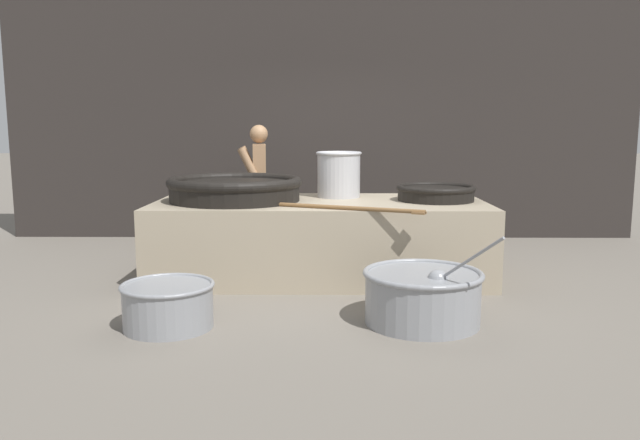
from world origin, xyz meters
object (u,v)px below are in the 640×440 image
(giant_wok_far, at_px, (436,192))
(prep_bowl_vegetables, at_px, (423,294))
(giant_wok_near, at_px, (235,188))
(prep_bowl_meat, at_px, (168,303))
(cook, at_px, (259,185))
(stock_pot, at_px, (339,174))

(giant_wok_far, distance_m, prep_bowl_vegetables, 1.86)
(giant_wok_near, height_order, prep_bowl_meat, giant_wok_near)
(cook, bearing_deg, giant_wok_near, 76.71)
(stock_pot, height_order, prep_bowl_meat, stock_pot)
(cook, relative_size, prep_bowl_meat, 2.16)
(stock_pot, bearing_deg, giant_wok_near, -161.29)
(giant_wok_far, bearing_deg, prep_bowl_vegetables, -102.73)
(stock_pot, height_order, prep_bowl_vegetables, stock_pot)
(giant_wok_far, height_order, prep_bowl_meat, giant_wok_far)
(prep_bowl_vegetables, bearing_deg, giant_wok_near, 137.00)
(giant_wok_far, distance_m, cook, 2.28)
(giant_wok_far, distance_m, stock_pot, 1.10)
(giant_wok_near, bearing_deg, stock_pot, 18.71)
(giant_wok_near, xyz_separation_m, giant_wok_far, (2.15, 0.05, -0.05))
(giant_wok_near, bearing_deg, prep_bowl_meat, -99.27)
(prep_bowl_vegetables, relative_size, prep_bowl_meat, 1.51)
(giant_wok_far, bearing_deg, prep_bowl_meat, -143.07)
(giant_wok_far, xyz_separation_m, prep_bowl_vegetables, (-0.38, -1.69, -0.66))
(cook, distance_m, prep_bowl_meat, 3.01)
(giant_wok_near, relative_size, prep_bowl_vegetables, 1.27)
(prep_bowl_meat, bearing_deg, giant_wok_near, 80.73)
(stock_pot, bearing_deg, prep_bowl_vegetables, -72.17)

